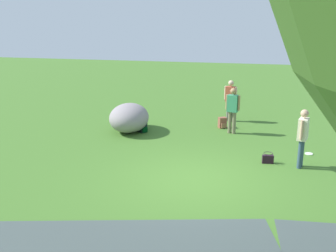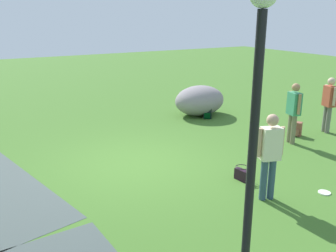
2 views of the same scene
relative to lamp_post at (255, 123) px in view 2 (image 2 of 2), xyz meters
name	(u,v)px [view 2 (image 2 of 2)]	position (x,y,z in m)	size (l,w,h in m)	color
ground_plane	(134,164)	(4.58, -0.64, -2.28)	(48.00, 48.00, 0.00)	#3F6C27
lamp_post	(255,123)	(0.00, 0.00, 0.00)	(0.28, 0.28, 3.71)	black
lawn_boulder	(200,100)	(7.53, -4.48, -1.77)	(1.62, 1.98, 1.02)	gray
woman_with_handbag	(270,151)	(1.81, -2.13, -1.31)	(0.34, 0.50, 1.67)	#314A5E
man_near_boulder	(329,101)	(4.04, -6.63, -1.34)	(0.50, 0.34, 1.63)	slate
passerby_on_path	(294,109)	(3.87, -5.00, -1.33)	(0.51, 0.32, 1.64)	#726D51
handbag_on_grass	(242,174)	(2.68, -2.27, -2.14)	(0.33, 0.31, 0.31)	black
backpack_by_boulder	(207,113)	(7.01, -4.45, -2.09)	(0.35, 0.35, 0.40)	black
spare_backpack_on_lawn	(296,129)	(4.24, -5.62, -2.09)	(0.34, 0.34, 0.40)	brown
frisbee_on_grass	(324,193)	(1.42, -3.30, -2.27)	(0.24, 0.24, 0.02)	white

